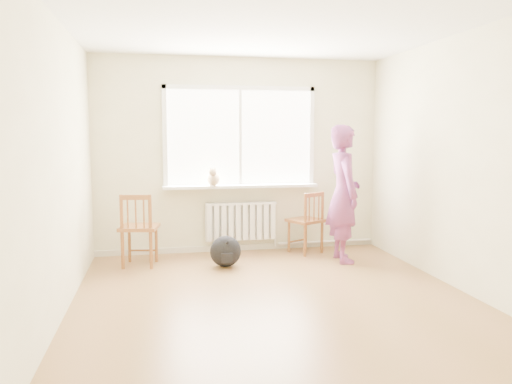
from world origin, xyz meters
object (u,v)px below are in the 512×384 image
chair_right (308,222)px  backpack (226,251)px  chair_left (139,230)px  cat (213,178)px  person (344,194)px

chair_right → backpack: 1.33m
chair_left → chair_right: size_ratio=1.07×
cat → backpack: cat is taller
backpack → cat: bearing=96.2°
chair_left → backpack: (1.06, -0.22, -0.27)m
chair_right → backpack: (-1.22, -0.48, -0.24)m
chair_right → chair_left: bearing=-20.5°
person → chair_right: bearing=37.3°
backpack → person: bearing=0.1°
cat → backpack: 1.09m
cat → backpack: bearing=-73.4°
backpack → chair_left: bearing=168.4°
chair_left → backpack: bearing=178.9°
chair_left → chair_right: bearing=-163.0°
cat → backpack: (0.07, -0.66, -0.86)m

